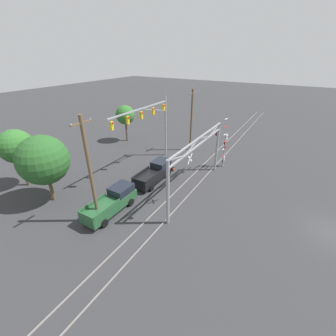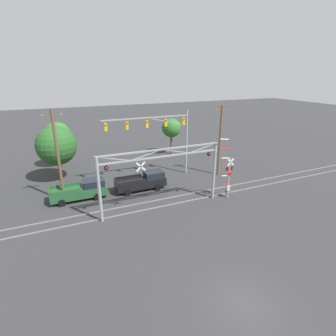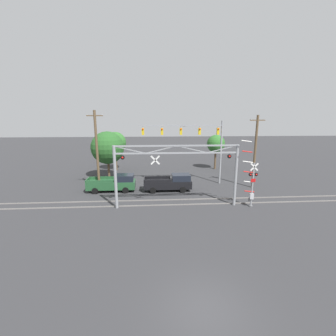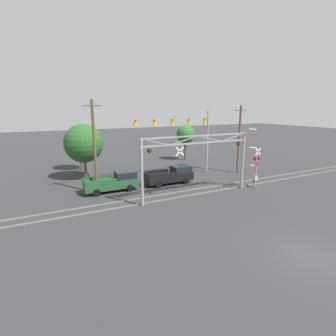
% 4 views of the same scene
% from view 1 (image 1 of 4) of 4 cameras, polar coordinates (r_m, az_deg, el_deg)
% --- Properties ---
extents(ground_plane, '(200.00, 200.00, 0.00)m').
position_cam_1_polar(ground_plane, '(23.19, 36.36, -13.28)').
color(ground_plane, '#303033').
extents(rail_track_near, '(80.00, 0.08, 0.10)m').
position_cam_1_polar(rail_track_near, '(24.09, 6.39, -5.61)').
color(rail_track_near, gray).
rests_on(rail_track_near, ground_plane).
extents(rail_track_far, '(80.00, 0.08, 0.10)m').
position_cam_1_polar(rail_track_far, '(24.60, 3.35, -4.70)').
color(rail_track_far, gray).
rests_on(rail_track_far, ground_plane).
extents(crossing_gantry, '(11.73, 0.30, 6.00)m').
position_cam_1_polar(crossing_gantry, '(22.10, 7.56, 2.75)').
color(crossing_gantry, gray).
rests_on(crossing_gantry, ground_plane).
extents(crossing_signal_mast, '(1.82, 0.35, 6.46)m').
position_cam_1_polar(crossing_signal_mast, '(28.83, 14.09, 4.42)').
color(crossing_signal_mast, gray).
rests_on(crossing_signal_mast, ground_plane).
extents(traffic_signal_span, '(10.54, 0.39, 8.13)m').
position_cam_1_polar(traffic_signal_span, '(28.05, -3.71, 12.13)').
color(traffic_signal_span, gray).
rests_on(traffic_signal_span, ground_plane).
extents(pickup_truck_lead, '(5.56, 2.07, 1.97)m').
position_cam_1_polar(pickup_truck_lead, '(25.41, -3.36, -1.21)').
color(pickup_truck_lead, black).
rests_on(pickup_truck_lead, ground_plane).
extents(pickup_truck_following, '(5.54, 2.07, 1.97)m').
position_cam_1_polar(pickup_truck_following, '(21.29, -13.94, -8.30)').
color(pickup_truck_following, '#23512D').
rests_on(pickup_truck_following, ground_plane).
extents(utility_pole_left, '(1.80, 0.28, 9.28)m').
position_cam_1_polar(utility_pole_left, '(18.45, -19.15, -1.01)').
color(utility_pole_left, brown).
rests_on(utility_pole_left, ground_plane).
extents(utility_pole_right, '(1.80, 0.28, 8.78)m').
position_cam_1_polar(utility_pole_right, '(32.70, 5.96, 12.04)').
color(utility_pole_right, brown).
rests_on(utility_pole_right, ground_plane).
extents(background_tree_beyond_span, '(3.47, 3.47, 6.30)m').
position_cam_1_polar(background_tree_beyond_span, '(27.64, -34.13, 4.52)').
color(background_tree_beyond_span, brown).
rests_on(background_tree_beyond_span, ground_plane).
extents(background_tree_far_left_verge, '(4.59, 4.59, 6.65)m').
position_cam_1_polar(background_tree_far_left_verge, '(23.37, -29.12, 1.76)').
color(background_tree_far_left_verge, brown).
rests_on(background_tree_far_left_verge, ground_plane).
extents(background_tree_far_right_verge, '(2.97, 2.97, 5.76)m').
position_cam_1_polar(background_tree_far_right_verge, '(37.06, -10.82, 13.06)').
color(background_tree_far_right_verge, brown).
rests_on(background_tree_far_right_verge, ground_plane).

